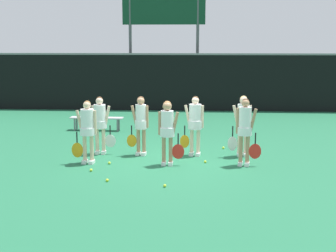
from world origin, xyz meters
name	(u,v)px	position (x,y,z in m)	size (l,w,h in m)	color
ground_plane	(168,160)	(0.00, 0.00, 0.00)	(140.00, 140.00, 0.00)	#216642
fence_windscreen	(180,82)	(0.00, 9.07, 1.32)	(60.00, 0.08, 2.61)	black
scoreboard	(164,15)	(-0.81, 10.11, 4.33)	(3.88, 0.15, 5.55)	#515156
bench_courtside	(97,119)	(-2.80, 4.05, 0.41)	(1.91, 0.45, 0.48)	#B2B2B7
player_0	(87,127)	(-2.06, -0.49, 0.97)	(0.69, 0.40, 1.65)	beige
player_1	(168,127)	(0.02, -0.54, 0.99)	(0.67, 0.37, 1.66)	tan
player_2	(245,127)	(1.99, -0.46, 1.02)	(0.65, 0.36, 1.73)	tan
player_3	(100,120)	(-1.95, 0.57, 0.96)	(0.67, 0.38, 1.63)	beige
player_4	(141,121)	(-0.79, 0.49, 0.97)	(0.62, 0.34, 1.66)	tan
player_5	(195,121)	(0.71, 0.53, 0.98)	(0.65, 0.39, 1.66)	beige
player_6	(243,121)	(2.02, 0.53, 0.99)	(0.64, 0.36, 1.69)	beige
tennis_ball_0	(107,180)	(-1.26, -2.09, 0.04)	(0.07, 0.07, 0.07)	#CCE033
tennis_ball_1	(109,163)	(-1.50, -0.56, 0.03)	(0.07, 0.07, 0.07)	#CCE033
tennis_ball_2	(165,186)	(0.07, -2.41, 0.03)	(0.07, 0.07, 0.07)	#CCE033
tennis_ball_3	(223,148)	(1.56, 1.37, 0.03)	(0.07, 0.07, 0.07)	#CCE033
tennis_ball_4	(205,162)	(0.99, -0.28, 0.03)	(0.07, 0.07, 0.07)	#CCE033
tennis_ball_5	(91,170)	(-1.82, -1.27, 0.04)	(0.07, 0.07, 0.07)	#CCE033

